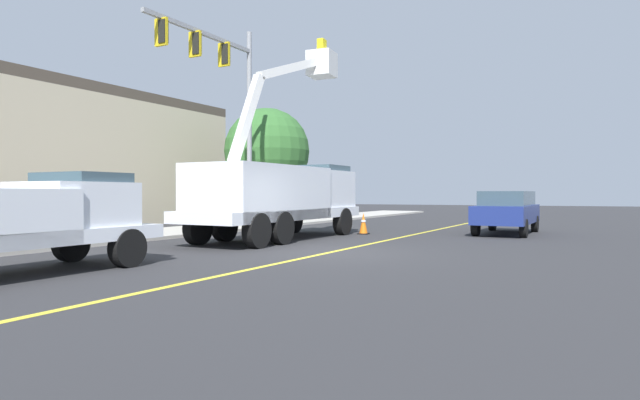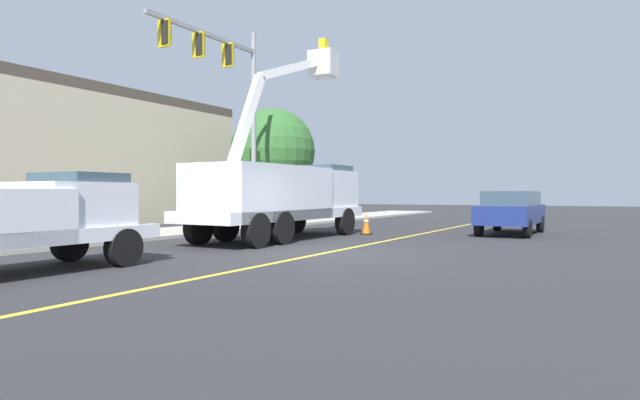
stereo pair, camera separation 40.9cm
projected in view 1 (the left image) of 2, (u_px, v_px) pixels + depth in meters
ground at (328, 253)px, 14.31m from camera, size 120.00×120.00×0.00m
sidewalk_far_side at (108, 238)px, 18.47m from camera, size 60.04×9.96×0.12m
lane_centre_stripe at (328, 253)px, 14.31m from camera, size 49.73×5.48×0.01m
utility_bucket_truck at (281, 193)px, 18.61m from camera, size 8.42×3.36×7.19m
service_pickup_truck at (16, 219)px, 10.34m from camera, size 5.79×2.68×2.06m
passing_minivan at (507, 209)px, 21.03m from camera, size 4.97×2.40×1.69m
traffic_cone_mid_front at (363, 224)px, 20.83m from camera, size 0.40×0.40×0.85m
traffic_signal_mast at (223, 84)px, 22.30m from camera, size 6.33×0.96×8.89m
street_tree_right at (267, 151)px, 28.70m from camera, size 4.61×4.61×6.21m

